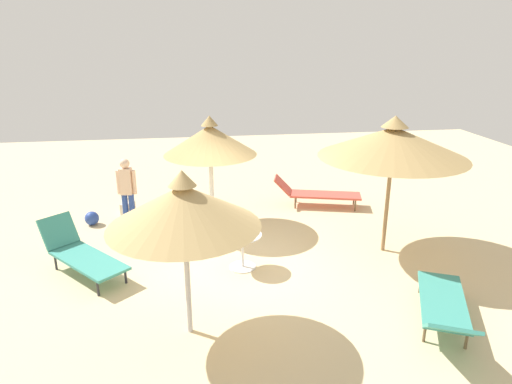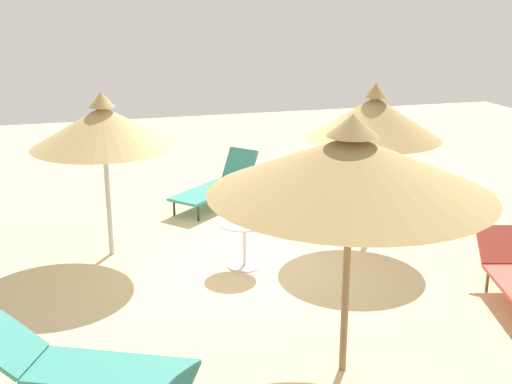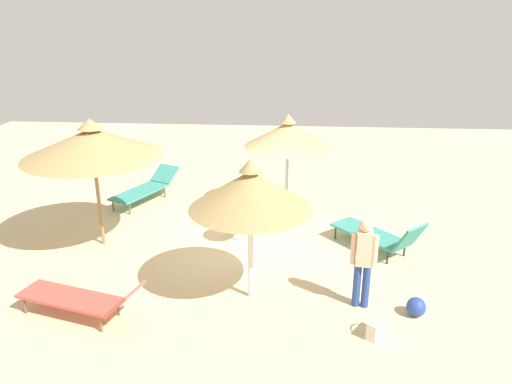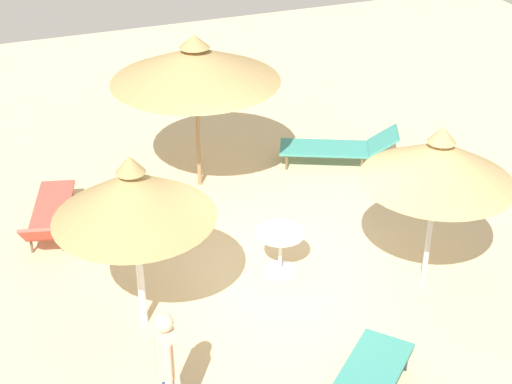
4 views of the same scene
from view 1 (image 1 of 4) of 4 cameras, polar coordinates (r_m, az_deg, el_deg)
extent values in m
cube|color=beige|center=(8.93, -2.09, -9.17)|extent=(24.00, 24.00, 0.10)
cylinder|color=white|center=(10.31, -5.64, 1.34)|extent=(0.10, 0.10, 2.11)
cone|color=tan|center=(10.07, -5.82, 6.56)|extent=(2.07, 2.07, 0.65)
cone|color=tan|center=(9.99, -5.90, 8.95)|extent=(0.37, 0.37, 0.22)
cylinder|color=#B2B2B7|center=(6.59, -8.69, -9.80)|extent=(0.08, 0.08, 2.01)
cone|color=tan|center=(6.18, -9.14, -1.76)|extent=(2.12, 2.12, 0.59)
cone|color=tan|center=(6.05, -9.33, 1.76)|extent=(0.38, 0.38, 0.22)
cylinder|color=olive|center=(9.33, 16.27, -0.77)|extent=(0.08, 0.08, 2.26)
cone|color=tan|center=(9.03, 16.93, 6.05)|extent=(2.85, 2.85, 0.59)
cone|color=tan|center=(8.95, 17.17, 8.51)|extent=(0.51, 0.51, 0.22)
cube|color=teal|center=(7.71, 22.47, -12.47)|extent=(1.77, 1.29, 0.05)
cylinder|color=brown|center=(8.36, 20.01, -10.96)|extent=(0.04, 0.04, 0.30)
cylinder|color=brown|center=(8.42, 23.83, -11.22)|extent=(0.04, 0.04, 0.30)
cylinder|color=brown|center=(7.18, 20.49, -16.29)|extent=(0.04, 0.04, 0.30)
cylinder|color=brown|center=(7.26, 25.02, -16.53)|extent=(0.04, 0.04, 0.30)
cube|color=teal|center=(6.70, 23.48, -15.63)|extent=(0.76, 0.82, 0.39)
cube|color=teal|center=(8.82, -20.38, -8.08)|extent=(1.71, 1.62, 0.05)
cylinder|color=#2D2D33|center=(8.47, -16.14, -10.10)|extent=(0.04, 0.04, 0.30)
cylinder|color=#2D2D33|center=(8.23, -19.33, -11.36)|extent=(0.04, 0.04, 0.30)
cylinder|color=#2D2D33|center=(9.59, -21.04, -7.11)|extent=(0.04, 0.04, 0.30)
cylinder|color=#2D2D33|center=(9.38, -23.95, -8.11)|extent=(0.04, 0.04, 0.30)
cube|color=teal|center=(9.53, -23.65, -4.51)|extent=(0.69, 0.72, 0.57)
cube|color=#CC4C3F|center=(11.77, 8.72, -0.36)|extent=(1.02, 1.88, 0.05)
cylinder|color=brown|center=(12.10, 12.23, -0.89)|extent=(0.04, 0.04, 0.29)
cylinder|color=brown|center=(11.65, 12.42, -1.68)|extent=(0.04, 0.04, 0.29)
cylinder|color=brown|center=(12.04, 5.06, -0.62)|extent=(0.04, 0.04, 0.29)
cylinder|color=brown|center=(11.60, 4.97, -1.39)|extent=(0.04, 0.04, 0.29)
cube|color=#CC4C3F|center=(11.71, 3.39, 0.90)|extent=(0.66, 0.57, 0.44)
cylinder|color=navy|center=(10.79, -16.12, -2.22)|extent=(0.13, 0.13, 0.80)
cylinder|color=navy|center=(10.75, -15.33, -2.23)|extent=(0.13, 0.13, 0.80)
cube|color=beige|center=(10.55, -16.06, 1.34)|extent=(0.26, 0.28, 0.60)
sphere|color=beige|center=(10.44, -16.26, 3.48)|extent=(0.22, 0.22, 0.22)
cylinder|color=beige|center=(10.61, -16.96, 1.20)|extent=(0.09, 0.09, 0.55)
cylinder|color=beige|center=(10.51, -15.12, 1.21)|extent=(0.09, 0.09, 0.55)
cube|color=beige|center=(11.65, -15.85, -1.96)|extent=(0.42, 0.36, 0.29)
torus|color=beige|center=(11.59, -15.94, -1.06)|extent=(0.24, 0.18, 0.28)
cylinder|color=silver|center=(8.44, -1.73, -5.44)|extent=(0.73, 0.73, 0.02)
cylinder|color=silver|center=(8.59, -1.71, -7.52)|extent=(0.05, 0.05, 0.66)
cylinder|color=silver|center=(8.73, -1.69, -9.40)|extent=(0.51, 0.51, 0.02)
sphere|color=navy|center=(11.22, -20.00, -3.14)|extent=(0.33, 0.33, 0.33)
camera|label=2|loc=(10.95, 53.21, 10.25)|focal=46.13mm
camera|label=3|loc=(17.37, -9.75, 20.61)|focal=34.34mm
camera|label=4|loc=(14.08, -47.12, 24.42)|focal=54.49mm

